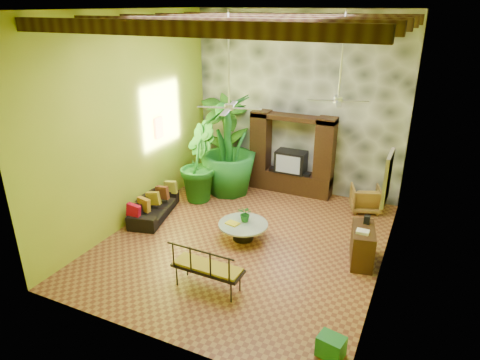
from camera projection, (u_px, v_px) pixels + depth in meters
The scene contains 23 objects.
ground at pixel (246, 240), 9.94m from camera, with size 7.00×7.00×0.00m, color brown.
ceiling at pixel (247, 9), 8.03m from camera, with size 6.00×7.00×0.02m, color silver.
back_wall at pixel (298, 104), 11.92m from camera, with size 6.00×0.02×5.00m, color #A3BC2A.
left_wall at pixel (132, 122), 10.16m from camera, with size 0.02×7.00×5.00m, color #A3BC2A.
right_wall at pixel (396, 157), 7.81m from camera, with size 0.02×7.00×5.00m, color #A3BC2A.
stone_accent_wall at pixel (297, 105), 11.87m from camera, with size 5.98×0.10×4.98m, color #3A3D41.
ceiling_beams at pixel (247, 22), 8.12m from camera, with size 5.95×5.36×0.22m.
entertainment_center at pixel (291, 160), 12.20m from camera, with size 2.40×0.55×2.30m.
ceiling_fan_front at pixel (229, 97), 8.39m from camera, with size 1.28×1.28×1.86m.
ceiling_fan_back at pixel (339, 90), 9.02m from camera, with size 1.28×1.28×1.86m.
wall_art_mask at pixel (159, 128), 11.14m from camera, with size 0.06×0.32×0.55m, color orange.
wall_art_painting at pixel (388, 178), 7.40m from camera, with size 0.06×0.70×0.90m, color #2B609D.
sofa at pixel (154, 206), 10.99m from camera, with size 1.85×0.72×0.54m, color black.
wicker_armchair at pixel (365, 199), 11.27m from camera, with size 0.72×0.74×0.68m, color olive.
tall_plant_a at pixel (226, 136), 12.87m from camera, with size 1.48×1.00×2.81m, color #255F19.
tall_plant_b at pixel (197, 162), 11.68m from camera, with size 1.18×0.95×2.15m, color #1A661E.
tall_plant_c at pixel (228, 145), 11.96m from camera, with size 1.60×1.60×2.85m, color #1A6621.
coffee_table at pixel (243, 229), 9.92m from camera, with size 1.15×1.15×0.40m.
centerpiece_plant at pixel (246, 214), 9.89m from camera, with size 0.34×0.30×0.38m, color #1A6521.
yellow_tray at pixel (232, 223), 9.83m from camera, with size 0.30×0.21×0.03m, color yellow.
iron_bench at pixel (206, 266), 8.01m from camera, with size 1.40×0.53×0.57m.
side_console at pixel (362, 245), 8.98m from camera, with size 0.44×0.99×0.79m, color #321810.
green_bin at pixel (331, 346), 6.63m from camera, with size 0.41×0.30×0.36m, color #20792A.
Camera 1 is at (3.55, -7.89, 5.10)m, focal length 32.00 mm.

